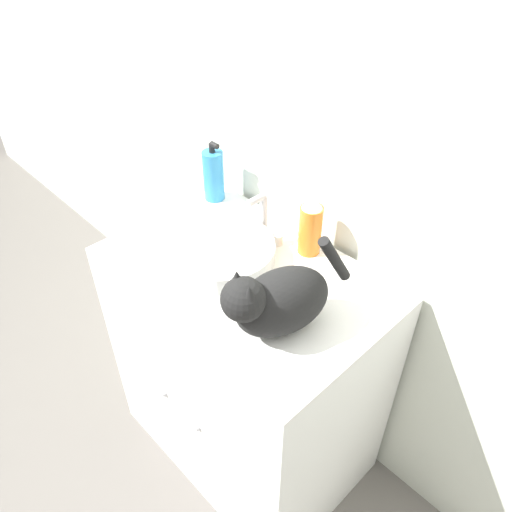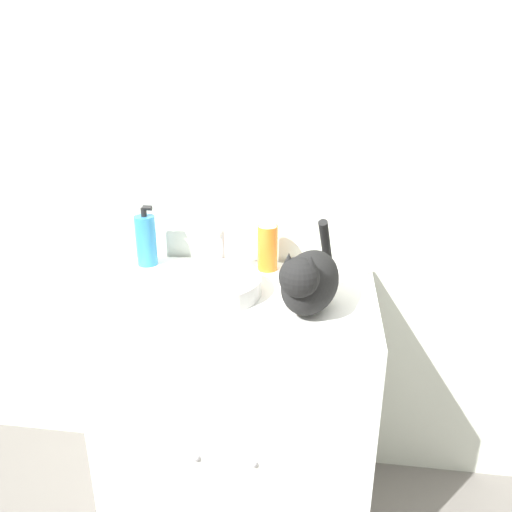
% 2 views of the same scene
% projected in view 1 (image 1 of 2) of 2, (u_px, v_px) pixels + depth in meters
% --- Properties ---
extents(ground_plane, '(8.00, 8.00, 0.00)m').
position_uv_depth(ground_plane, '(193.00, 485.00, 1.83)').
color(ground_plane, slate).
extents(wall_back, '(6.00, 0.05, 2.50)m').
position_uv_depth(wall_back, '(328.00, 115.00, 1.36)').
color(wall_back, silver).
rests_on(wall_back, ground_plane).
extents(vanity_cabinet, '(0.83, 0.56, 0.87)m').
position_uv_depth(vanity_cabinet, '(246.00, 368.00, 1.71)').
color(vanity_cabinet, white).
rests_on(vanity_cabinet, ground_plane).
extents(sink_basin, '(0.32, 0.32, 0.06)m').
position_uv_depth(sink_basin, '(221.00, 252.00, 1.46)').
color(sink_basin, silver).
rests_on(sink_basin, vanity_cabinet).
extents(faucet, '(0.16, 0.08, 0.16)m').
position_uv_depth(faucet, '(262.00, 219.00, 1.52)').
color(faucet, silver).
rests_on(faucet, vanity_cabinet).
extents(cat, '(0.21, 0.37, 0.24)m').
position_uv_depth(cat, '(277.00, 300.00, 1.20)').
color(cat, black).
rests_on(cat, vanity_cabinet).
extents(soap_bottle, '(0.07, 0.07, 0.21)m').
position_uv_depth(soap_bottle, '(214.00, 175.00, 1.68)').
color(soap_bottle, '#338CCC').
rests_on(soap_bottle, vanity_cabinet).
extents(spray_bottle, '(0.07, 0.07, 0.19)m').
position_uv_depth(spray_bottle, '(310.00, 226.00, 1.45)').
color(spray_bottle, orange).
rests_on(spray_bottle, vanity_cabinet).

